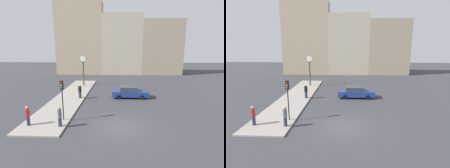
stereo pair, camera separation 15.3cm
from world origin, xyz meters
TOP-DOWN VIEW (x-y plane):
  - ground_plane at (0.00, 0.00)m, footprint 120.00×120.00m
  - sidewalk_corner at (-6.30, 8.57)m, footprint 3.91×21.14m
  - building_row at (-0.93, 29.31)m, footprint 29.26×5.00m
  - sedan_car at (1.45, 8.48)m, footprint 4.62×1.71m
  - traffic_light_near at (-4.89, 0.93)m, footprint 0.26×0.24m
  - street_clock at (-5.88, 15.12)m, footprint 1.02×0.32m
  - pedestrian_red_top at (-7.49, -0.23)m, footprint 0.33×0.33m
  - pedestrian_grey_jacket at (-4.79, -0.33)m, footprint 0.34×0.34m
  - pedestrian_black_jacket at (-4.91, 7.74)m, footprint 0.41×0.41m

SIDE VIEW (x-z plane):
  - ground_plane at x=0.00m, z-range 0.00..0.00m
  - sidewalk_corner at x=-6.30m, z-range 0.00..0.13m
  - sedan_car at x=1.45m, z-range 0.00..1.49m
  - pedestrian_black_jacket at x=-4.91m, z-range 0.12..1.82m
  - pedestrian_red_top at x=-7.49m, z-range 0.14..1.80m
  - pedestrian_grey_jacket at x=-4.79m, z-range 0.13..1.83m
  - traffic_light_near at x=-4.89m, z-range 0.91..4.48m
  - street_clock at x=-5.88m, z-range 0.34..5.31m
  - building_row at x=-0.93m, z-range -0.98..15.60m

